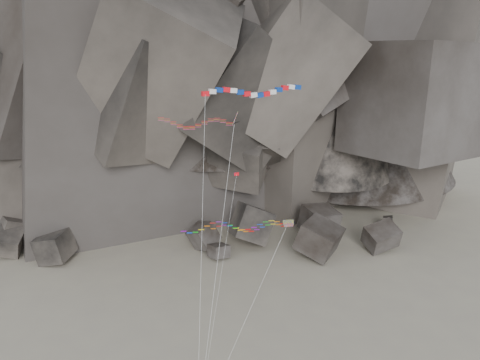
{
  "coord_description": "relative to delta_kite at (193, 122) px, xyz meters",
  "views": [
    {
      "loc": [
        -2.07,
        -48.97,
        38.03
      ],
      "look_at": [
        3.4,
        6.0,
        21.74
      ],
      "focal_mm": 35.0,
      "sensor_mm": 36.0,
      "label": 1
    }
  ],
  "objects": [
    {
      "name": "headland",
      "position": [
        2.2,
        65.26,
        12.8
      ],
      "size": [
        110.0,
        70.0,
        84.0
      ],
      "primitive_type": null,
      "color": "#5A5149",
      "rests_on": "ground"
    },
    {
      "name": "parafoil_kite",
      "position": [
        4.27,
        -2.44,
        -12.05
      ],
      "size": [
        13.82,
        14.74,
        16.14
      ],
      "rotation": [
        0.0,
        0.0,
        -0.23
      ],
      "color": "yellow",
      "rests_on": "ground"
    },
    {
      "name": "boulder_field",
      "position": [
        2.31,
        28.62,
        -26.73
      ],
      "size": [
        82.29,
        19.16,
        9.38
      ],
      "color": "#47423F",
      "rests_on": "ground"
    },
    {
      "name": "pennant_kite",
      "position": [
        3.84,
        -3.62,
        -10.96
      ],
      "size": [
        5.78,
        16.9,
        21.35
      ],
      "rotation": [
        0.0,
        0.0,
        0.26
      ],
      "color": "red",
      "rests_on": "ground"
    },
    {
      "name": "banner_kite",
      "position": [
        7.15,
        1.68,
        3.16
      ],
      "size": [
        13.82,
        20.74,
        31.44
      ],
      "rotation": [
        0.0,
        0.0,
        0.29
      ],
      "color": "red",
      "rests_on": "ground"
    },
    {
      "name": "delta_kite",
      "position": [
        0.0,
        0.0,
        0.0
      ],
      "size": [
        9.84,
        17.32,
        28.91
      ],
      "rotation": [
        0.0,
        0.0,
        -0.2
      ],
      "color": "red",
      "rests_on": "ground"
    }
  ]
}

